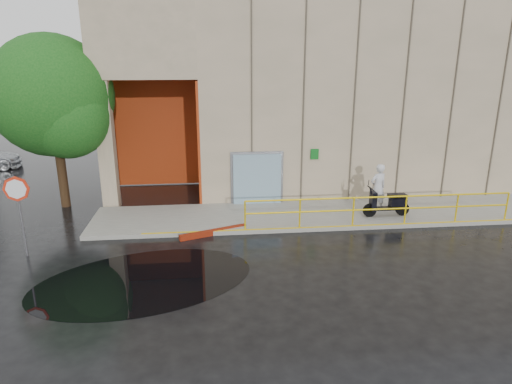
# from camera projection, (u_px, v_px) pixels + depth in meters

# --- Properties ---
(ground) EXTENTS (120.00, 120.00, 0.00)m
(ground) POSITION_uv_depth(u_px,v_px,m) (272.00, 275.00, 12.81)
(ground) COLOR black
(ground) RESTS_ON ground
(sidewalk) EXTENTS (20.00, 3.00, 0.15)m
(sidewalk) POSITION_uv_depth(u_px,v_px,m) (359.00, 213.00, 17.45)
(sidewalk) COLOR gray
(sidewalk) RESTS_ON ground
(building) EXTENTS (20.00, 10.17, 8.00)m
(building) POSITION_uv_depth(u_px,v_px,m) (345.00, 89.00, 22.49)
(building) COLOR gray
(building) RESTS_ON ground
(guardrail) EXTENTS (9.56, 0.06, 1.03)m
(guardrail) POSITION_uv_depth(u_px,v_px,m) (380.00, 210.00, 16.01)
(guardrail) COLOR #E0BB0B
(guardrail) RESTS_ON sidewalk
(person) EXTENTS (0.78, 0.63, 1.85)m
(person) POSITION_uv_depth(u_px,v_px,m) (378.00, 188.00, 17.20)
(person) COLOR silver
(person) RESTS_ON sidewalk
(scooter) EXTENTS (1.77, 0.59, 1.36)m
(scooter) POSITION_uv_depth(u_px,v_px,m) (388.00, 196.00, 16.70)
(scooter) COLOR black
(scooter) RESTS_ON sidewalk
(stop_sign) EXTENTS (0.76, 0.10, 2.54)m
(stop_sign) POSITION_uv_depth(u_px,v_px,m) (18.00, 199.00, 13.43)
(stop_sign) COLOR slate
(stop_sign) RESTS_ON ground
(red_curb) EXTENTS (2.31, 1.02, 0.18)m
(red_curb) POSITION_uv_depth(u_px,v_px,m) (213.00, 232.00, 15.58)
(red_curb) COLOR maroon
(red_curb) RESTS_ON ground
(puddle) EXTENTS (6.81, 5.21, 0.01)m
(puddle) POSITION_uv_depth(u_px,v_px,m) (144.00, 280.00, 12.50)
(puddle) COLOR black
(puddle) RESTS_ON ground
(tree_near) EXTENTS (4.59, 4.59, 6.69)m
(tree_near) POSITION_uv_depth(u_px,v_px,m) (56.00, 101.00, 17.13)
(tree_near) COLOR black
(tree_near) RESTS_ON ground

